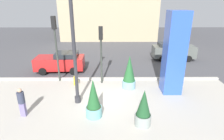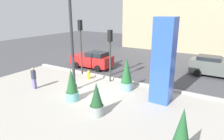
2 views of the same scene
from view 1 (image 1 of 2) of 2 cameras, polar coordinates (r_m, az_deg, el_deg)
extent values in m
plane|color=#47474C|center=(15.46, -2.19, -1.69)|extent=(60.00, 60.00, 0.00)
cube|color=#ADA89E|center=(10.17, -3.21, -14.61)|extent=(18.00, 10.00, 0.02)
cube|color=#B7B2A8|center=(14.62, -2.30, -2.71)|extent=(18.00, 0.24, 0.16)
cylinder|color=#2D2D33|center=(11.64, -10.52, -8.87)|extent=(0.36, 0.36, 0.40)
cylinder|color=#2D2D33|center=(10.43, -11.73, 7.57)|extent=(0.20, 0.20, 7.17)
cube|color=blue|center=(12.52, 18.65, 4.76)|extent=(1.21, 1.21, 5.34)
cylinder|color=gray|center=(9.65, 9.49, -14.91)|extent=(0.81, 0.81, 0.60)
cylinder|color=#382819|center=(9.49, 9.59, -13.53)|extent=(0.74, 0.74, 0.04)
cone|color=#1E4C28|center=(9.12, 9.85, -9.91)|extent=(0.70, 0.70, 1.35)
cylinder|color=#7AA8B7|center=(13.23, 5.23, -4.39)|extent=(0.94, 0.94, 0.58)
cylinder|color=#382819|center=(13.12, 5.27, -3.31)|extent=(0.87, 0.87, 0.04)
cone|color=#235B2D|center=(12.77, 5.40, 0.51)|extent=(0.84, 0.84, 1.82)
cylinder|color=#6BB2B2|center=(10.18, -5.59, -12.66)|extent=(0.86, 0.86, 0.58)
cylinder|color=#382819|center=(10.03, -5.64, -11.37)|extent=(0.79, 0.79, 0.04)
cone|color=#235B2D|center=(9.63, -5.81, -7.24)|extent=(0.71, 0.71, 1.59)
cylinder|color=gold|center=(13.90, -11.23, -3.52)|extent=(0.26, 0.26, 0.55)
sphere|color=gold|center=(13.76, -11.33, -2.17)|extent=(0.24, 0.24, 0.24)
cylinder|color=gold|center=(13.85, -10.55, -3.43)|extent=(0.12, 0.10, 0.10)
cylinder|color=#333833|center=(14.36, -16.57, 4.10)|extent=(0.14, 0.14, 3.98)
cube|color=black|center=(13.90, -17.61, 13.78)|extent=(0.28, 0.32, 0.90)
sphere|color=yellow|center=(14.06, -17.41, 13.87)|extent=(0.18, 0.18, 0.18)
cylinder|color=#333833|center=(13.53, -3.31, 2.49)|extent=(0.14, 0.14, 3.32)
cube|color=black|center=(13.03, -3.50, 11.35)|extent=(0.28, 0.32, 0.90)
sphere|color=yellow|center=(13.25, -3.44, 10.32)|extent=(0.18, 0.18, 0.18)
cube|color=red|center=(16.83, -15.76, 2.24)|extent=(4.21, 2.03, 1.02)
cube|color=#1E2328|center=(16.49, -13.89, 4.63)|extent=(1.92, 1.72, 0.40)
cylinder|color=black|center=(16.47, -20.65, -0.44)|extent=(0.65, 0.24, 0.64)
cylinder|color=black|center=(18.17, -18.93, 1.69)|extent=(0.65, 0.24, 0.64)
cylinder|color=black|center=(15.85, -11.81, -0.32)|extent=(0.65, 0.24, 0.64)
cylinder|color=black|center=(17.60, -10.89, 1.86)|extent=(0.65, 0.24, 0.64)
cube|color=#565B56|center=(20.57, 18.49, 5.44)|extent=(4.32, 1.73, 1.17)
cube|color=#1E2328|center=(20.20, 16.97, 7.55)|extent=(1.95, 1.51, 0.33)
cylinder|color=black|center=(21.92, 20.99, 4.57)|extent=(0.64, 0.22, 0.64)
cylinder|color=black|center=(20.41, 22.60, 3.22)|extent=(0.64, 0.22, 0.64)
cylinder|color=black|center=(21.12, 14.18, 4.74)|extent=(0.64, 0.22, 0.64)
cylinder|color=black|center=(19.54, 15.32, 3.37)|extent=(0.64, 0.22, 0.64)
cube|color=slate|center=(11.17, -25.77, -10.89)|extent=(0.30, 0.22, 0.82)
cylinder|color=#33384C|center=(10.84, -26.35, -7.64)|extent=(0.39, 0.39, 0.61)
sphere|color=tan|center=(10.66, -26.70, -5.65)|extent=(0.22, 0.22, 0.22)
camera|label=2|loc=(7.61, 92.87, -2.23)|focal=32.22mm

